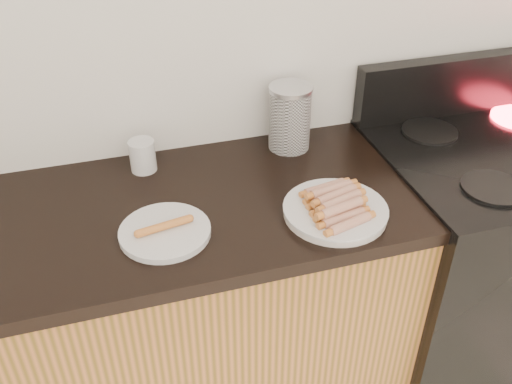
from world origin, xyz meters
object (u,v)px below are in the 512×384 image
object	(u,v)px
main_plate	(335,212)
canister	(290,117)
mug	(143,156)
stove	(474,261)
side_plate	(165,232)

from	to	relation	value
main_plate	canister	xyz separation A→B (m)	(0.00, 0.37, 0.09)
canister	mug	xyz separation A→B (m)	(-0.46, -0.01, -0.06)
stove	mug	size ratio (longest dim) A/B	9.55
stove	mug	world-z (taller)	mug
stove	mug	xyz separation A→B (m)	(-1.09, 0.23, 0.49)
canister	mug	distance (m)	0.46
side_plate	main_plate	bearing A→B (deg)	-5.89
stove	main_plate	distance (m)	0.79
stove	canister	world-z (taller)	canister
main_plate	mug	bearing A→B (deg)	141.13
main_plate	canister	world-z (taller)	canister
stove	main_plate	bearing A→B (deg)	-167.60
stove	main_plate	world-z (taller)	main_plate
main_plate	canister	bearing A→B (deg)	89.94
stove	side_plate	size ratio (longest dim) A/B	3.92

